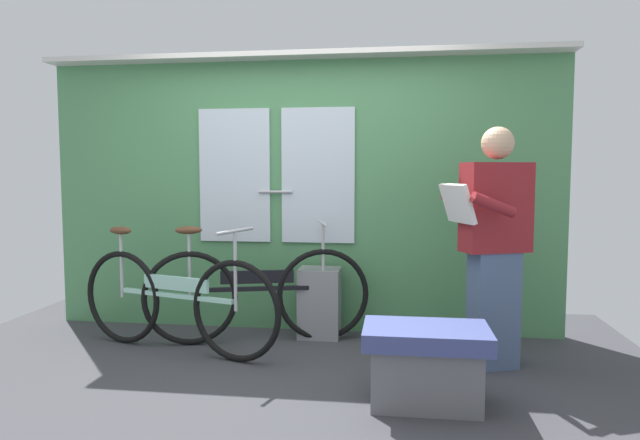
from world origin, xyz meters
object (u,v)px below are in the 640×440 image
bicycle_leaning_behind (175,300)px  trash_bin_by_wall (320,302)px  passenger_reading_newspaper (494,242)px  bench_seat_corner (426,363)px  bicycle_near_door (256,293)px

bicycle_leaning_behind → trash_bin_by_wall: (0.99, 0.52, -0.10)m
bicycle_leaning_behind → trash_bin_by_wall: bearing=45.1°
passenger_reading_newspaper → bicycle_leaning_behind: bearing=-22.6°
bench_seat_corner → trash_bin_by_wall: bearing=121.7°
bicycle_near_door → trash_bin_by_wall: bearing=11.6°
bicycle_near_door → bicycle_leaning_behind: 0.61m
bicycle_leaning_behind → bench_seat_corner: (1.77, -0.73, -0.14)m
bicycle_leaning_behind → bench_seat_corner: bicycle_leaning_behind is taller
bicycle_near_door → trash_bin_by_wall: 0.53m
bicycle_leaning_behind → bench_seat_corner: 1.92m
bicycle_leaning_behind → trash_bin_by_wall: size_ratio=3.05×
trash_bin_by_wall → bicycle_leaning_behind: bearing=-152.2°
trash_bin_by_wall → bench_seat_corner: (0.77, -1.25, -0.04)m
bicycle_leaning_behind → passenger_reading_newspaper: (2.24, -0.04, 0.47)m
bicycle_near_door → passenger_reading_newspaper: bearing=-26.0°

